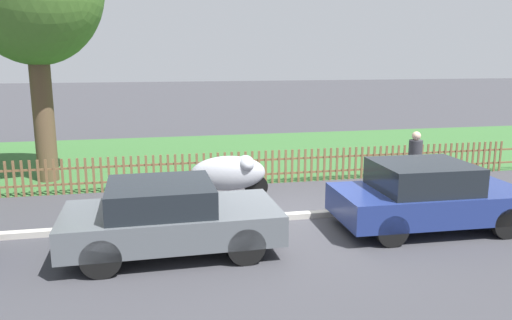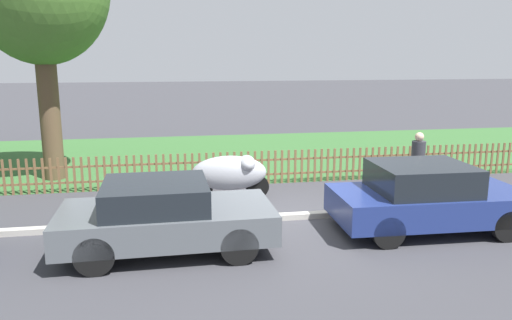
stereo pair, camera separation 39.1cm
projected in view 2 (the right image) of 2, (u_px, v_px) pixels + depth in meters
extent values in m
plane|color=#38383D|center=(294.00, 220.00, 10.51)|extent=(120.00, 120.00, 0.00)
cube|color=#B2ADA3|center=(293.00, 216.00, 10.59)|extent=(43.76, 0.20, 0.12)
cube|color=#33602D|center=(242.00, 154.00, 17.68)|extent=(43.76, 8.63, 0.01)
cube|color=brown|center=(265.00, 174.00, 13.49)|extent=(43.76, 0.03, 0.05)
cube|color=brown|center=(265.00, 160.00, 13.41)|extent=(43.76, 0.03, 0.05)
cube|color=brown|center=(4.00, 178.00, 12.30)|extent=(0.06, 0.03, 0.91)
cube|color=brown|center=(12.00, 177.00, 12.33)|extent=(0.06, 0.03, 0.91)
cube|color=brown|center=(20.00, 177.00, 12.36)|extent=(0.06, 0.03, 0.91)
cube|color=brown|center=(28.00, 177.00, 12.39)|extent=(0.06, 0.03, 0.91)
cube|color=brown|center=(36.00, 176.00, 12.42)|extent=(0.06, 0.03, 0.91)
cube|color=brown|center=(43.00, 176.00, 12.46)|extent=(0.06, 0.03, 0.91)
cube|color=brown|center=(51.00, 176.00, 12.49)|extent=(0.06, 0.03, 0.91)
cube|color=brown|center=(59.00, 175.00, 12.52)|extent=(0.06, 0.03, 0.91)
cube|color=brown|center=(67.00, 175.00, 12.55)|extent=(0.06, 0.03, 0.91)
cube|color=brown|center=(74.00, 175.00, 12.58)|extent=(0.06, 0.03, 0.91)
cube|color=brown|center=(82.00, 175.00, 12.61)|extent=(0.06, 0.03, 0.91)
cube|color=brown|center=(90.00, 174.00, 12.65)|extent=(0.06, 0.03, 0.91)
cube|color=brown|center=(97.00, 174.00, 12.68)|extent=(0.06, 0.03, 0.91)
cube|color=brown|center=(105.00, 174.00, 12.71)|extent=(0.06, 0.03, 0.91)
cube|color=brown|center=(112.00, 173.00, 12.74)|extent=(0.06, 0.03, 0.91)
cube|color=brown|center=(120.00, 173.00, 12.77)|extent=(0.06, 0.03, 0.91)
cube|color=brown|center=(127.00, 173.00, 12.81)|extent=(0.06, 0.03, 0.91)
cube|color=brown|center=(135.00, 173.00, 12.84)|extent=(0.06, 0.03, 0.91)
cube|color=brown|center=(142.00, 172.00, 12.87)|extent=(0.06, 0.03, 0.91)
cube|color=brown|center=(149.00, 172.00, 12.90)|extent=(0.06, 0.03, 0.91)
cube|color=brown|center=(157.00, 172.00, 12.93)|extent=(0.06, 0.03, 0.91)
cube|color=brown|center=(164.00, 171.00, 12.96)|extent=(0.06, 0.03, 0.91)
cube|color=brown|center=(171.00, 171.00, 13.00)|extent=(0.06, 0.03, 0.91)
cube|color=brown|center=(178.00, 171.00, 13.03)|extent=(0.06, 0.03, 0.91)
cube|color=brown|center=(185.00, 171.00, 13.06)|extent=(0.06, 0.03, 0.91)
cube|color=brown|center=(193.00, 170.00, 13.09)|extent=(0.06, 0.03, 0.91)
cube|color=brown|center=(200.00, 170.00, 13.12)|extent=(0.06, 0.03, 0.91)
cube|color=brown|center=(207.00, 170.00, 13.16)|extent=(0.06, 0.03, 0.91)
cube|color=brown|center=(214.00, 169.00, 13.19)|extent=(0.06, 0.03, 0.91)
cube|color=brown|center=(221.00, 169.00, 13.22)|extent=(0.06, 0.03, 0.91)
cube|color=brown|center=(228.00, 169.00, 13.25)|extent=(0.06, 0.03, 0.91)
cube|color=brown|center=(234.00, 169.00, 13.28)|extent=(0.06, 0.03, 0.91)
cube|color=brown|center=(241.00, 168.00, 13.31)|extent=(0.06, 0.03, 0.91)
cube|color=brown|center=(248.00, 168.00, 13.35)|extent=(0.06, 0.03, 0.91)
cube|color=brown|center=(255.00, 168.00, 13.38)|extent=(0.06, 0.03, 0.91)
cube|color=brown|center=(262.00, 168.00, 13.41)|extent=(0.06, 0.03, 0.91)
cube|color=brown|center=(269.00, 167.00, 13.44)|extent=(0.06, 0.03, 0.91)
cube|color=brown|center=(275.00, 167.00, 13.47)|extent=(0.06, 0.03, 0.91)
cube|color=brown|center=(282.00, 167.00, 13.51)|extent=(0.06, 0.03, 0.91)
cube|color=brown|center=(289.00, 167.00, 13.54)|extent=(0.06, 0.03, 0.91)
cube|color=brown|center=(295.00, 166.00, 13.57)|extent=(0.06, 0.03, 0.91)
cube|color=brown|center=(302.00, 166.00, 13.60)|extent=(0.06, 0.03, 0.91)
cube|color=brown|center=(308.00, 166.00, 13.63)|extent=(0.06, 0.03, 0.91)
cube|color=brown|center=(315.00, 166.00, 13.67)|extent=(0.06, 0.03, 0.91)
cube|color=brown|center=(321.00, 165.00, 13.70)|extent=(0.06, 0.03, 0.91)
cube|color=brown|center=(328.00, 165.00, 13.73)|extent=(0.06, 0.03, 0.91)
cube|color=brown|center=(334.00, 165.00, 13.76)|extent=(0.06, 0.03, 0.91)
cube|color=brown|center=(341.00, 164.00, 13.79)|extent=(0.06, 0.03, 0.91)
cube|color=brown|center=(347.00, 164.00, 13.82)|extent=(0.06, 0.03, 0.91)
cube|color=brown|center=(353.00, 164.00, 13.86)|extent=(0.06, 0.03, 0.91)
cube|color=brown|center=(360.00, 164.00, 13.89)|extent=(0.06, 0.03, 0.91)
cube|color=brown|center=(366.00, 164.00, 13.92)|extent=(0.06, 0.03, 0.91)
cube|color=brown|center=(372.00, 163.00, 13.95)|extent=(0.06, 0.03, 0.91)
cube|color=brown|center=(379.00, 163.00, 13.98)|extent=(0.06, 0.03, 0.91)
cube|color=brown|center=(385.00, 163.00, 14.02)|extent=(0.06, 0.03, 0.91)
cube|color=brown|center=(391.00, 163.00, 14.05)|extent=(0.06, 0.03, 0.91)
cube|color=brown|center=(397.00, 162.00, 14.08)|extent=(0.06, 0.03, 0.91)
cube|color=brown|center=(403.00, 162.00, 14.11)|extent=(0.06, 0.03, 0.91)
cube|color=brown|center=(409.00, 162.00, 14.14)|extent=(0.06, 0.03, 0.91)
cube|color=brown|center=(415.00, 162.00, 14.17)|extent=(0.06, 0.03, 0.91)
cube|color=brown|center=(421.00, 161.00, 14.21)|extent=(0.06, 0.03, 0.91)
cube|color=brown|center=(427.00, 161.00, 14.24)|extent=(0.06, 0.03, 0.91)
cube|color=brown|center=(433.00, 161.00, 14.27)|extent=(0.06, 0.03, 0.91)
cube|color=brown|center=(439.00, 161.00, 14.30)|extent=(0.06, 0.03, 0.91)
cube|color=brown|center=(445.00, 160.00, 14.33)|extent=(0.06, 0.03, 0.91)
cube|color=brown|center=(451.00, 160.00, 14.37)|extent=(0.06, 0.03, 0.91)
cube|color=brown|center=(457.00, 160.00, 14.40)|extent=(0.06, 0.03, 0.91)
cube|color=brown|center=(463.00, 160.00, 14.43)|extent=(0.06, 0.03, 0.91)
cube|color=brown|center=(469.00, 159.00, 14.46)|extent=(0.06, 0.03, 0.91)
cube|color=brown|center=(475.00, 159.00, 14.49)|extent=(0.06, 0.03, 0.91)
cube|color=brown|center=(480.00, 159.00, 14.52)|extent=(0.06, 0.03, 0.91)
cube|color=brown|center=(486.00, 159.00, 14.56)|extent=(0.06, 0.03, 0.91)
cube|color=brown|center=(492.00, 159.00, 14.59)|extent=(0.06, 0.03, 0.91)
cube|color=brown|center=(498.00, 158.00, 14.62)|extent=(0.06, 0.03, 0.91)
cube|color=brown|center=(503.00, 158.00, 14.65)|extent=(0.06, 0.03, 0.91)
cube|color=brown|center=(509.00, 158.00, 14.68)|extent=(0.06, 0.03, 0.91)
cube|color=#51565B|center=(167.00, 222.00, 8.78)|extent=(3.73, 1.88, 0.52)
cube|color=black|center=(155.00, 195.00, 8.65)|extent=(1.80, 1.67, 0.46)
cylinder|color=black|center=(226.00, 215.00, 9.85)|extent=(0.64, 0.15, 0.64)
cylinder|color=black|center=(239.00, 246.00, 8.22)|extent=(0.64, 0.15, 0.64)
cylinder|color=black|center=(105.00, 222.00, 9.43)|extent=(0.64, 0.15, 0.64)
cylinder|color=black|center=(94.00, 256.00, 7.80)|extent=(0.64, 0.15, 0.64)
cube|color=navy|center=(429.00, 204.00, 9.82)|extent=(3.80, 1.88, 0.55)
cube|color=black|center=(421.00, 178.00, 9.68)|extent=(1.84, 1.65, 0.54)
cylinder|color=black|center=(460.00, 201.00, 10.83)|extent=(0.61, 0.16, 0.60)
cylinder|color=black|center=(508.00, 226.00, 9.25)|extent=(0.61, 0.16, 0.60)
cylinder|color=black|center=(357.00, 206.00, 10.49)|extent=(0.61, 0.16, 0.60)
cylinder|color=black|center=(389.00, 233.00, 8.91)|extent=(0.61, 0.16, 0.60)
cylinder|color=black|center=(257.00, 186.00, 12.14)|extent=(0.57, 0.14, 0.57)
cylinder|color=black|center=(201.00, 188.00, 11.99)|extent=(0.57, 0.14, 0.57)
ellipsoid|color=#9EA0A8|center=(229.00, 173.00, 11.99)|extent=(1.84, 0.68, 0.84)
ellipsoid|color=#9EA0A8|center=(247.00, 163.00, 11.99)|extent=(0.46, 0.73, 0.39)
cylinder|color=brown|center=(49.00, 106.00, 13.67)|extent=(0.55, 0.55, 4.08)
cylinder|color=black|center=(421.00, 183.00, 12.06)|extent=(0.15, 0.15, 0.78)
cylinder|color=black|center=(412.00, 182.00, 12.18)|extent=(0.15, 0.15, 0.78)
cylinder|color=#333338|center=(418.00, 154.00, 11.98)|extent=(0.46, 0.46, 0.62)
sphere|color=beige|center=(419.00, 137.00, 11.89)|extent=(0.21, 0.21, 0.21)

